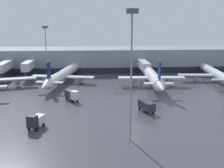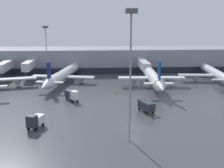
% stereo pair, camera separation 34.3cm
% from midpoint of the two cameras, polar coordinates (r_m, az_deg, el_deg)
% --- Properties ---
extents(ground_plane, '(320.00, 320.00, 0.00)m').
position_cam_midpoint_polar(ground_plane, '(55.65, 4.57, -8.70)').
color(ground_plane, '#424449').
extents(terminal_building, '(160.00, 30.24, 9.00)m').
position_cam_midpoint_polar(terminal_building, '(114.31, 0.26, 5.05)').
color(terminal_building, gray).
rests_on(terminal_building, ground_plane).
extents(parked_jet_2, '(20.63, 36.71, 9.87)m').
position_cam_midpoint_polar(parked_jet_2, '(87.85, 8.17, 1.65)').
color(parked_jet_2, white).
rests_on(parked_jet_2, ground_plane).
extents(parked_jet_4, '(20.88, 36.74, 8.84)m').
position_cam_midpoint_polar(parked_jet_4, '(93.14, -9.86, 1.83)').
color(parked_jet_4, white).
rests_on(parked_jet_4, ground_plane).
extents(parked_jet_5, '(24.83, 32.69, 9.67)m').
position_cam_midpoint_polar(parked_jet_5, '(99.70, 20.47, 1.96)').
color(parked_jet_5, silver).
rests_on(parked_jet_5, ground_plane).
extents(service_truck_1, '(4.11, 5.45, 2.86)m').
position_cam_midpoint_polar(service_truck_1, '(72.90, -8.03, -2.11)').
color(service_truck_1, '#2D333D').
rests_on(service_truck_1, ground_plane).
extents(service_truck_2, '(3.15, 4.30, 2.97)m').
position_cam_midpoint_polar(service_truck_2, '(56.15, -15.15, -7.16)').
color(service_truck_2, silver).
rests_on(service_truck_2, ground_plane).
extents(service_truck_3, '(3.50, 5.10, 2.44)m').
position_cam_midpoint_polar(service_truck_3, '(64.09, 7.15, -4.32)').
color(service_truck_3, '#2D333D').
rests_on(service_truck_3, ground_plane).
extents(traffic_cone_2, '(0.38, 0.38, 0.70)m').
position_cam_midpoint_polar(traffic_cone_2, '(79.46, 1.07, -1.65)').
color(traffic_cone_2, orange).
rests_on(traffic_cone_2, ground_plane).
extents(apron_light_mast_2, '(1.80, 1.80, 22.24)m').
position_cam_midpoint_polar(apron_light_mast_2, '(45.58, 4.08, 8.60)').
color(apron_light_mast_2, gray).
rests_on(apron_light_mast_2, ground_plane).
extents(apron_light_mast_4, '(1.80, 1.80, 18.11)m').
position_cam_midpoint_polar(apron_light_mast_4, '(104.45, -13.20, 9.35)').
color(apron_light_mast_4, gray).
rests_on(apron_light_mast_4, ground_plane).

